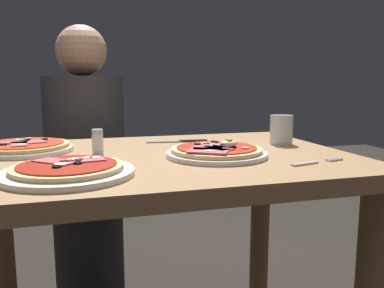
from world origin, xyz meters
TOP-DOWN VIEW (x-y plane):
  - dining_table at (0.00, 0.00)m, footprint 1.01×0.71m
  - pizza_foreground at (0.14, -0.07)m, footprint 0.26×0.26m
  - pizza_across_left at (-0.34, 0.15)m, footprint 0.26×0.26m
  - pizza_across_right at (-0.22, -0.18)m, footprint 0.27×0.27m
  - water_glass_near at (0.40, 0.07)m, footprint 0.07×0.07m
  - fork at (0.33, -0.21)m, footprint 0.16×0.05m
  - knife at (0.12, 0.20)m, footprint 0.20×0.04m
  - salt_shaker at (-0.15, 0.05)m, footprint 0.03×0.03m
  - diner_person at (-0.17, 0.65)m, footprint 0.32×0.32m

SIDE VIEW (x-z plane):
  - diner_person at x=-0.17m, z-range -0.03..1.15m
  - dining_table at x=0.00m, z-range 0.24..1.01m
  - fork at x=0.33m, z-range 0.77..0.77m
  - knife at x=0.12m, z-range 0.77..0.77m
  - pizza_across_right at x=-0.22m, z-range 0.77..0.79m
  - pizza_across_left at x=-0.34m, z-range 0.77..0.80m
  - pizza_foreground at x=0.14m, z-range 0.76..0.80m
  - salt_shaker at x=-0.15m, z-range 0.77..0.84m
  - water_glass_near at x=0.40m, z-range 0.76..0.85m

